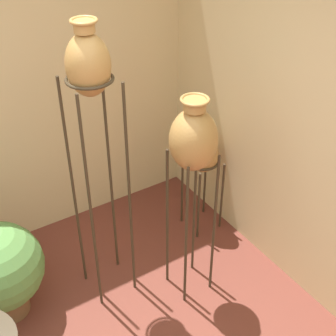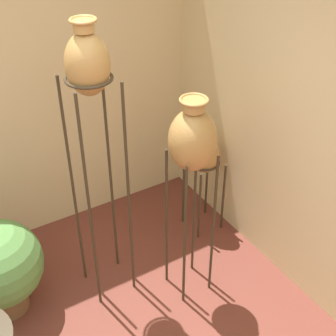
{
  "view_description": "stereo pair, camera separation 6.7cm",
  "coord_description": "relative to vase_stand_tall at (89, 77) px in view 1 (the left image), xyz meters",
  "views": [
    {
      "loc": [
        -0.25,
        -1.33,
        2.84
      ],
      "look_at": [
        1.25,
        1.01,
        0.94
      ],
      "focal_mm": 50.0,
      "sensor_mm": 36.0,
      "label": 1
    },
    {
      "loc": [
        -0.19,
        -1.37,
        2.84
      ],
      "look_at": [
        1.25,
        1.01,
        0.94
      ],
      "focal_mm": 50.0,
      "sensor_mm": 36.0,
      "label": 2
    }
  ],
  "objects": [
    {
      "name": "vase_stand_tall",
      "position": [
        0.0,
        0.0,
        0.0
      ],
      "size": [
        0.31,
        0.31,
        2.08
      ],
      "color": "#382D1E",
      "rests_on": "ground_plane"
    },
    {
      "name": "vase_stand_medium",
      "position": [
        0.52,
        -0.34,
        -0.44
      ],
      "size": [
        0.32,
        0.32,
        1.61
      ],
      "color": "#382D1E",
      "rests_on": "ground_plane"
    },
    {
      "name": "vase_stand_short",
      "position": [
        1.02,
        0.19,
        -1.01
      ],
      "size": [
        0.27,
        0.27,
        0.98
      ],
      "color": "#382D1E",
      "rests_on": "ground_plane"
    }
  ]
}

